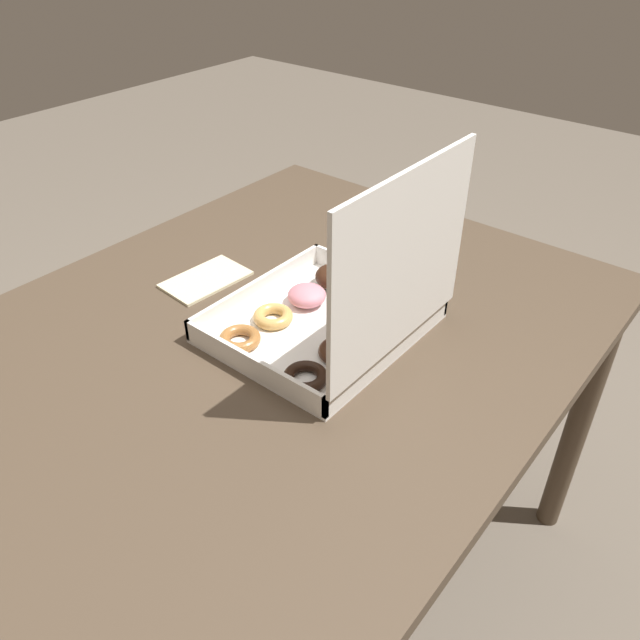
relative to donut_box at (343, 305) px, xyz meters
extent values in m
plane|color=#6B6054|center=(0.08, -0.11, -0.84)|extent=(8.00, 8.00, 0.00)
cube|color=#4C3D2D|center=(0.08, -0.11, -0.08)|extent=(1.29, 0.99, 0.03)
cylinder|color=#4C3D2D|center=(-0.52, -0.56, -0.47)|extent=(0.06, 0.06, 0.74)
cylinder|color=#4C3D2D|center=(-0.52, 0.34, -0.47)|extent=(0.06, 0.06, 0.74)
cube|color=white|center=(0.01, -0.04, -0.06)|extent=(0.36, 0.32, 0.01)
cube|color=white|center=(0.01, -0.20, -0.04)|extent=(0.36, 0.01, 0.04)
cube|color=white|center=(0.01, 0.11, -0.04)|extent=(0.36, 0.01, 0.04)
cube|color=white|center=(-0.17, -0.04, -0.04)|extent=(0.01, 0.32, 0.04)
cube|color=white|center=(0.19, -0.04, -0.04)|extent=(0.01, 0.32, 0.04)
cube|color=white|center=(0.01, 0.12, 0.13)|extent=(0.36, 0.01, 0.30)
ellipsoid|color=#381E11|center=(-0.11, -0.11, -0.04)|extent=(0.07, 0.07, 0.04)
ellipsoid|color=pink|center=(-0.03, -0.11, -0.04)|extent=(0.07, 0.07, 0.04)
torus|color=tan|center=(0.05, -0.12, -0.05)|extent=(0.07, 0.07, 0.02)
torus|color=#9E6633|center=(0.14, -0.12, -0.05)|extent=(0.07, 0.07, 0.02)
ellipsoid|color=tan|center=(-0.12, 0.03, -0.04)|extent=(0.07, 0.07, 0.04)
ellipsoid|color=white|center=(-0.03, 0.04, -0.04)|extent=(0.07, 0.07, 0.04)
torus|color=#381E11|center=(0.06, 0.04, -0.05)|extent=(0.07, 0.07, 0.02)
torus|color=black|center=(0.14, 0.03, -0.05)|extent=(0.07, 0.07, 0.02)
cylinder|color=teal|center=(-0.29, -0.08, -0.01)|extent=(0.07, 0.07, 0.10)
cylinder|color=black|center=(-0.29, -0.08, 0.03)|extent=(0.06, 0.06, 0.01)
cube|color=beige|center=(0.03, -0.33, -0.06)|extent=(0.18, 0.12, 0.01)
camera|label=1|loc=(0.72, 0.54, 0.61)|focal=35.00mm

